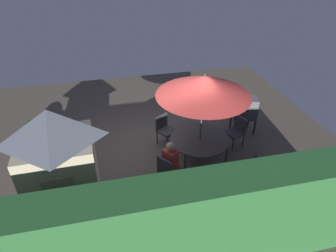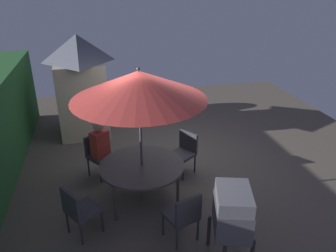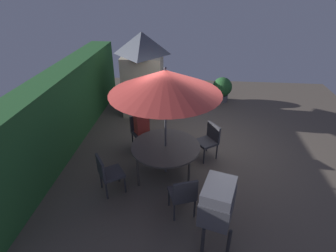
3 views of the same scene
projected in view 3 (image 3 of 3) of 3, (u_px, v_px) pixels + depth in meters
name	position (u px, v px, depth m)	size (l,w,h in m)	color
ground_plane	(194.00, 149.00, 7.25)	(11.00, 11.00, 0.00)	brown
hedge_backdrop	(62.00, 110.00, 7.05)	(7.43, 0.73, 2.00)	#28602D
garden_shed	(143.00, 72.00, 8.75)	(1.54, 1.35, 2.61)	#C6B793
patio_table	(166.00, 148.00, 6.07)	(1.57, 1.57, 0.73)	#47423D
patio_umbrella	(165.00, 82.00, 5.31)	(2.30, 2.30, 2.55)	#4C4C51
bbq_grill	(218.00, 202.00, 4.39)	(0.81, 0.68, 1.20)	#47474C
chair_near_shed	(141.00, 129.00, 7.12)	(0.65, 0.65, 0.90)	#38383D
chair_far_side	(107.00, 172.00, 5.57)	(0.64, 0.64, 0.90)	#38383D
chair_toward_hedge	(183.00, 194.00, 5.01)	(0.59, 0.59, 0.90)	#38383D
chair_toward_house	(209.00, 139.00, 6.71)	(0.64, 0.65, 0.90)	#38383D
potted_plant_by_shed	(222.00, 88.00, 9.82)	(0.70, 0.70, 0.89)	#4C4C51
person_in_red	(141.00, 122.00, 6.93)	(0.40, 0.42, 1.26)	#CC3D33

